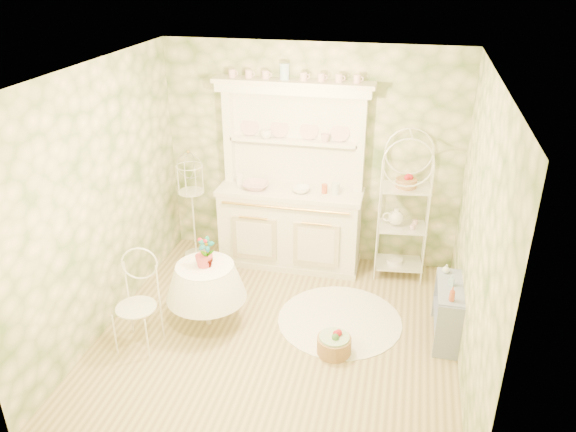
% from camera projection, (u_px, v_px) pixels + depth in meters
% --- Properties ---
extents(floor, '(3.60, 3.60, 0.00)m').
position_uv_depth(floor, '(278.00, 336.00, 5.80)').
color(floor, tan).
rests_on(floor, ground).
extents(ceiling, '(3.60, 3.60, 0.00)m').
position_uv_depth(ceiling, '(275.00, 72.00, 4.64)').
color(ceiling, white).
rests_on(ceiling, floor).
extents(wall_left, '(3.60, 3.60, 0.00)m').
position_uv_depth(wall_left, '(101.00, 202.00, 5.58)').
color(wall_left, beige).
rests_on(wall_left, floor).
extents(wall_right, '(3.60, 3.60, 0.00)m').
position_uv_depth(wall_right, '(478.00, 239.00, 4.87)').
color(wall_right, beige).
rests_on(wall_right, floor).
extents(wall_back, '(3.60, 3.60, 0.00)m').
position_uv_depth(wall_back, '(311.00, 156.00, 6.81)').
color(wall_back, beige).
rests_on(wall_back, floor).
extents(wall_front, '(3.60, 3.60, 0.00)m').
position_uv_depth(wall_front, '(211.00, 337.00, 3.64)').
color(wall_front, beige).
rests_on(wall_front, floor).
extents(kitchen_dresser, '(1.87, 0.61, 2.29)m').
position_uv_depth(kitchen_dresser, '(290.00, 179.00, 6.69)').
color(kitchen_dresser, white).
rests_on(kitchen_dresser, floor).
extents(bakers_rack, '(0.60, 0.46, 1.81)m').
position_uv_depth(bakers_rack, '(404.00, 207.00, 6.54)').
color(bakers_rack, white).
rests_on(bakers_rack, floor).
extents(side_shelf, '(0.28, 0.67, 0.56)m').
position_uv_depth(side_shelf, '(447.00, 314.00, 5.68)').
color(side_shelf, '#8894B7').
rests_on(side_shelf, floor).
extents(round_table, '(0.83, 0.83, 0.74)m').
position_uv_depth(round_table, '(207.00, 294.00, 5.85)').
color(round_table, white).
rests_on(round_table, floor).
extents(cafe_chair, '(0.52, 0.52, 0.91)m').
position_uv_depth(cafe_chair, '(136.00, 307.00, 5.49)').
color(cafe_chair, white).
rests_on(cafe_chair, floor).
extents(birdcage_stand, '(0.38, 0.38, 1.49)m').
position_uv_depth(birdcage_stand, '(192.00, 204.00, 7.01)').
color(birdcage_stand, white).
rests_on(birdcage_stand, floor).
extents(floor_basket, '(0.50, 0.50, 0.25)m').
position_uv_depth(floor_basket, '(334.00, 343.00, 5.52)').
color(floor_basket, '#AC8050').
rests_on(floor_basket, floor).
extents(lace_rug, '(1.48, 1.48, 0.01)m').
position_uv_depth(lace_rug, '(340.00, 320.00, 6.05)').
color(lace_rug, white).
rests_on(lace_rug, floor).
extents(bowl_floral, '(0.33, 0.33, 0.08)m').
position_uv_depth(bowl_floral, '(256.00, 188.00, 6.77)').
color(bowl_floral, white).
rests_on(bowl_floral, kitchen_dresser).
extents(bowl_white, '(0.23, 0.23, 0.07)m').
position_uv_depth(bowl_white, '(301.00, 192.00, 6.67)').
color(bowl_white, white).
rests_on(bowl_white, kitchen_dresser).
extents(cup_left, '(0.15, 0.15, 0.11)m').
position_uv_depth(cup_left, '(266.00, 136.00, 6.68)').
color(cup_left, white).
rests_on(cup_left, kitchen_dresser).
extents(cup_right, '(0.14, 0.14, 0.10)m').
position_uv_depth(cup_right, '(325.00, 140.00, 6.56)').
color(cup_right, white).
rests_on(cup_right, kitchen_dresser).
extents(potted_geranium, '(0.18, 0.13, 0.33)m').
position_uv_depth(potted_geranium, '(207.00, 255.00, 5.63)').
color(potted_geranium, '#3F7238').
rests_on(potted_geranium, round_table).
extents(bottle_amber, '(0.08, 0.08, 0.15)m').
position_uv_depth(bottle_amber, '(452.00, 295.00, 5.28)').
color(bottle_amber, '#B7552F').
rests_on(bottle_amber, side_shelf).
extents(bottle_blue, '(0.07, 0.07, 0.12)m').
position_uv_depth(bottle_blue, '(451.00, 282.00, 5.54)').
color(bottle_blue, '#9BC2DB').
rests_on(bottle_blue, side_shelf).
extents(bottle_glass, '(0.10, 0.10, 0.10)m').
position_uv_depth(bottle_glass, '(446.00, 270.00, 5.75)').
color(bottle_glass, silver).
rests_on(bottle_glass, side_shelf).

